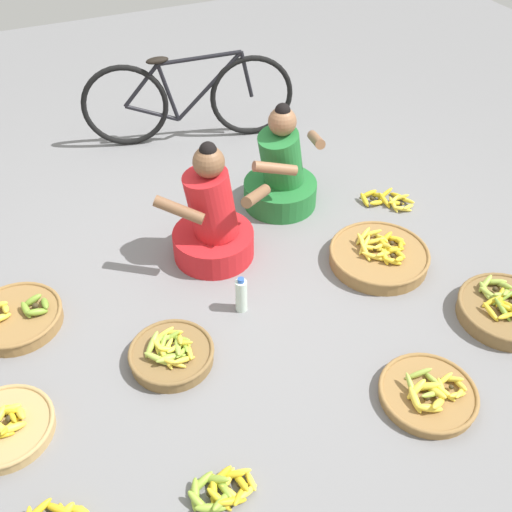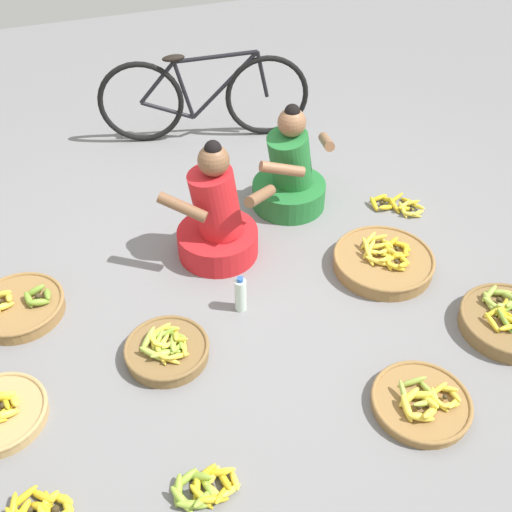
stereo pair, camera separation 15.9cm
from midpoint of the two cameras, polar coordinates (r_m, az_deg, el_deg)
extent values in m
plane|color=slate|center=(3.73, -2.47, -2.26)|extent=(10.00, 10.00, 0.00)
cylinder|color=red|center=(3.87, -5.24, 1.18)|extent=(0.52, 0.52, 0.18)
cylinder|color=red|center=(3.68, -5.53, 4.88)|extent=(0.39, 0.35, 0.47)
sphere|color=brown|center=(3.51, -5.85, 8.89)|extent=(0.19, 0.19, 0.19)
sphere|color=black|center=(3.47, -5.93, 9.95)|extent=(0.10, 0.10, 0.10)
cylinder|color=brown|center=(3.51, -8.63, 4.33)|extent=(0.29, 0.24, 0.16)
cylinder|color=brown|center=(3.58, -1.26, 5.72)|extent=(0.27, 0.26, 0.16)
cylinder|color=#237233|center=(4.30, 1.24, 6.02)|extent=(0.52, 0.52, 0.18)
cylinder|color=#237233|center=(4.15, 1.30, 9.25)|extent=(0.44, 0.40, 0.44)
sphere|color=#8C6042|center=(4.01, 1.36, 12.67)|extent=(0.19, 0.19, 0.19)
sphere|color=black|center=(3.97, 1.38, 13.64)|extent=(0.10, 0.10, 0.10)
cylinder|color=#8C6042|center=(3.90, 0.65, 8.34)|extent=(0.31, 0.10, 0.16)
cylinder|color=#8C6042|center=(4.22, 4.66, 10.97)|extent=(0.16, 0.31, 0.16)
torus|color=black|center=(5.02, -13.27, 13.70)|extent=(0.67, 0.21, 0.68)
torus|color=black|center=(5.05, -1.35, 14.97)|extent=(0.67, 0.21, 0.68)
cylinder|color=black|center=(4.97, -5.45, 15.76)|extent=(0.54, 0.16, 0.55)
cylinder|color=black|center=(4.97, -9.29, 15.08)|extent=(0.15, 0.07, 0.49)
cylinder|color=black|center=(4.87, -6.37, 18.24)|extent=(0.64, 0.19, 0.08)
cylinder|color=black|center=(5.04, -10.77, 13.23)|extent=(0.42, 0.13, 0.18)
cylinder|color=black|center=(4.94, -11.84, 15.59)|extent=(0.31, 0.11, 0.35)
cylinder|color=black|center=(4.97, -1.86, 16.88)|extent=(0.12, 0.06, 0.38)
ellipsoid|color=black|center=(4.86, -10.38, 17.85)|extent=(0.18, 0.08, 0.05)
cylinder|color=brown|center=(3.30, -9.42, -9.39)|extent=(0.45, 0.45, 0.07)
torus|color=brown|center=(3.27, -9.49, -8.97)|extent=(0.46, 0.46, 0.02)
ellipsoid|color=#8CAD38|center=(3.26, -8.17, -8.39)|extent=(0.05, 0.14, 0.06)
ellipsoid|color=#8CAD38|center=(3.29, -8.72, -7.82)|extent=(0.12, 0.12, 0.06)
ellipsoid|color=#8CAD38|center=(3.30, -9.61, -7.74)|extent=(0.14, 0.03, 0.08)
ellipsoid|color=#8CAD38|center=(3.28, -10.27, -8.34)|extent=(0.10, 0.13, 0.07)
ellipsoid|color=#8CAD38|center=(3.24, -10.12, -9.14)|extent=(0.07, 0.14, 0.05)
ellipsoid|color=#8CAD38|center=(3.22, -9.16, -9.41)|extent=(0.14, 0.06, 0.05)
ellipsoid|color=#8CAD38|center=(3.24, -8.34, -8.98)|extent=(0.13, 0.11, 0.06)
sphere|color=#382D19|center=(3.26, -9.25, -8.55)|extent=(0.03, 0.03, 0.03)
ellipsoid|color=yellow|center=(3.28, -8.66, -7.86)|extent=(0.06, 0.14, 0.09)
ellipsoid|color=yellow|center=(3.32, -9.33, -7.27)|extent=(0.13, 0.11, 0.08)
ellipsoid|color=yellow|center=(3.32, -10.19, -7.40)|extent=(0.14, 0.05, 0.07)
ellipsoid|color=yellow|center=(3.29, -10.79, -8.22)|extent=(0.06, 0.14, 0.07)
ellipsoid|color=yellow|center=(3.26, -10.55, -8.62)|extent=(0.08, 0.14, 0.08)
ellipsoid|color=yellow|center=(3.24, -9.60, -8.81)|extent=(0.14, 0.05, 0.09)
ellipsoid|color=yellow|center=(3.25, -8.99, -8.64)|extent=(0.14, 0.09, 0.07)
sphere|color=#382D19|center=(3.29, -9.71, -8.10)|extent=(0.03, 0.03, 0.03)
ellipsoid|color=#9EB747|center=(3.25, -8.90, -8.57)|extent=(0.07, 0.17, 0.07)
ellipsoid|color=#9EB747|center=(3.30, -10.24, -7.84)|extent=(0.17, 0.07, 0.06)
ellipsoid|color=#9EB747|center=(3.28, -11.29, -8.30)|extent=(0.14, 0.14, 0.09)
ellipsoid|color=#9EB747|center=(3.22, -10.76, -9.64)|extent=(0.14, 0.14, 0.07)
ellipsoid|color=#9EB747|center=(3.21, -9.63, -9.58)|extent=(0.17, 0.06, 0.07)
sphere|color=#382D19|center=(3.25, -10.16, -8.75)|extent=(0.03, 0.03, 0.03)
ellipsoid|color=yellow|center=(3.23, -7.81, -8.99)|extent=(0.05, 0.15, 0.06)
ellipsoid|color=yellow|center=(3.26, -8.50, -8.25)|extent=(0.13, 0.12, 0.09)
ellipsoid|color=yellow|center=(3.25, -9.96, -8.78)|extent=(0.13, 0.12, 0.06)
ellipsoid|color=yellow|center=(3.22, -10.02, -9.66)|extent=(0.05, 0.15, 0.05)
ellipsoid|color=yellow|center=(3.19, -9.35, -10.02)|extent=(0.14, 0.11, 0.07)
ellipsoid|color=yellow|center=(3.18, -8.31, -9.79)|extent=(0.15, 0.07, 0.08)
sphere|color=#382D19|center=(3.23, -8.96, -9.18)|extent=(0.03, 0.03, 0.03)
cylinder|color=brown|center=(3.73, 21.59, -4.98)|extent=(0.55, 0.55, 0.09)
torus|color=brown|center=(3.70, 21.76, -4.50)|extent=(0.56, 0.56, 0.02)
ellipsoid|color=gold|center=(3.73, 21.81, -3.44)|extent=(0.14, 0.10, 0.07)
ellipsoid|color=gold|center=(3.68, 21.09, -3.77)|extent=(0.13, 0.11, 0.09)
ellipsoid|color=gold|center=(3.66, 21.20, -4.41)|extent=(0.05, 0.14, 0.05)
ellipsoid|color=gold|center=(3.64, 22.03, -4.77)|extent=(0.13, 0.11, 0.07)
sphere|color=#382D19|center=(3.69, 21.99, -4.13)|extent=(0.03, 0.03, 0.03)
ellipsoid|color=#9EB747|center=(3.77, 21.37, -2.61)|extent=(0.05, 0.14, 0.08)
ellipsoid|color=#9EB747|center=(3.78, 20.66, -2.35)|extent=(0.13, 0.11, 0.07)
ellipsoid|color=#9EB747|center=(3.75, 19.89, -2.51)|extent=(0.14, 0.09, 0.08)
ellipsoid|color=#9EB747|center=(3.71, 19.86, -3.18)|extent=(0.06, 0.15, 0.06)
ellipsoid|color=#9EB747|center=(3.69, 20.23, -3.50)|extent=(0.08, 0.15, 0.06)
ellipsoid|color=#9EB747|center=(3.70, 21.27, -3.54)|extent=(0.14, 0.05, 0.09)
ellipsoid|color=#9EB747|center=(3.72, 21.60, -3.28)|extent=(0.14, 0.10, 0.09)
sphere|color=#382D19|center=(3.74, 20.70, -3.00)|extent=(0.03, 0.03, 0.03)
ellipsoid|color=yellow|center=(3.66, 21.75, -4.40)|extent=(0.04, 0.14, 0.08)
ellipsoid|color=yellow|center=(3.65, 20.40, -4.08)|extent=(0.14, 0.03, 0.07)
ellipsoid|color=yellow|center=(3.59, 20.27, -5.03)|extent=(0.03, 0.14, 0.06)
ellipsoid|color=yellow|center=(3.60, 21.60, -5.34)|extent=(0.14, 0.04, 0.05)
sphere|color=#382D19|center=(3.63, 20.98, -4.71)|extent=(0.03, 0.03, 0.03)
ellipsoid|color=olive|center=(3.69, 21.37, -3.79)|extent=(0.16, 0.04, 0.08)
ellipsoid|color=olive|center=(3.62, 21.27, -4.79)|extent=(0.03, 0.16, 0.08)
sphere|color=#382D19|center=(3.66, 22.09, -4.52)|extent=(0.03, 0.03, 0.03)
cylinder|color=olive|center=(3.22, 14.64, -12.71)|extent=(0.49, 0.49, 0.05)
torus|color=olive|center=(3.20, 14.72, -12.43)|extent=(0.50, 0.50, 0.02)
ellipsoid|color=yellow|center=(3.24, 17.48, -11.61)|extent=(0.03, 0.12, 0.06)
ellipsoid|color=yellow|center=(3.24, 16.86, -11.19)|extent=(0.10, 0.10, 0.07)
ellipsoid|color=yellow|center=(3.23, 16.11, -11.29)|extent=(0.12, 0.04, 0.07)
ellipsoid|color=yellow|center=(3.20, 15.87, -12.06)|extent=(0.06, 0.12, 0.06)
ellipsoid|color=yellow|center=(3.18, 16.26, -12.50)|extent=(0.07, 0.12, 0.05)
ellipsoid|color=yellow|center=(3.19, 17.28, -12.54)|extent=(0.12, 0.03, 0.06)
ellipsoid|color=yellow|center=(3.21, 17.53, -12.35)|extent=(0.12, 0.07, 0.06)
sphere|color=#382D19|center=(3.21, 16.73, -11.91)|extent=(0.03, 0.03, 0.03)
ellipsoid|color=#9EB747|center=(3.22, 15.15, -11.38)|extent=(0.04, 0.15, 0.05)
ellipsoid|color=#9EB747|center=(3.21, 13.82, -10.88)|extent=(0.15, 0.06, 0.08)
ellipsoid|color=#9EB747|center=(3.15, 13.15, -12.08)|extent=(0.05, 0.15, 0.09)
ellipsoid|color=#9EB747|center=(3.15, 15.01, -12.64)|extent=(0.15, 0.04, 0.08)
sphere|color=#382D19|center=(3.18, 14.23, -11.87)|extent=(0.03, 0.03, 0.03)
ellipsoid|color=yellow|center=(3.17, 15.32, -12.37)|extent=(0.06, 0.15, 0.08)
ellipsoid|color=yellow|center=(3.17, 14.45, -11.99)|extent=(0.14, 0.11, 0.09)
ellipsoid|color=yellow|center=(3.15, 13.62, -12.27)|extent=(0.15, 0.08, 0.08)
ellipsoid|color=yellow|center=(3.11, 13.48, -13.23)|extent=(0.06, 0.15, 0.08)
ellipsoid|color=yellow|center=(3.10, 14.78, -13.87)|extent=(0.15, 0.09, 0.07)
ellipsoid|color=yellow|center=(3.12, 15.54, -13.42)|extent=(0.14, 0.09, 0.09)
sphere|color=#382D19|center=(3.13, 14.51, -12.95)|extent=(0.03, 0.03, 0.03)
cylinder|color=tan|center=(3.26, -24.12, -14.83)|extent=(0.46, 0.46, 0.06)
torus|color=tan|center=(3.24, -24.28, -14.51)|extent=(0.48, 0.48, 0.02)
ellipsoid|color=yellow|center=(3.21, -22.89, -13.63)|extent=(0.06, 0.13, 0.08)
ellipsoid|color=yellow|center=(3.25, -23.82, -13.30)|extent=(0.13, 0.05, 0.07)
ellipsoid|color=yellow|center=(3.20, -24.58, -14.69)|extent=(0.11, 0.13, 0.07)
ellipsoid|color=yellow|center=(3.18, -23.53, -14.79)|extent=(0.14, 0.06, 0.07)
sphere|color=#382D19|center=(3.21, -23.82, -14.06)|extent=(0.04, 0.04, 0.04)
ellipsoid|color=gold|center=(3.22, -23.60, -13.79)|extent=(0.06, 0.15, 0.08)
ellipsoid|color=gold|center=(3.25, -24.11, -13.40)|extent=(0.14, 0.11, 0.07)
ellipsoid|color=gold|center=(3.18, -23.72, -14.61)|extent=(0.11, 0.13, 0.08)
cylinder|color=olive|center=(3.88, 10.46, -0.16)|extent=(0.62, 0.62, 0.09)
torus|color=olive|center=(3.85, 10.54, 0.34)|extent=(0.64, 0.64, 0.02)
ellipsoid|color=gold|center=(3.92, 12.33, 1.40)|extent=(0.04, 0.13, 0.06)
ellipsoid|color=gold|center=(3.94, 11.90, 1.60)|extent=(0.11, 0.12, 0.05)
ellipsoid|color=gold|center=(3.91, 11.08, 1.65)|extent=(0.13, 0.06, 0.08)
ellipsoid|color=gold|center=(3.88, 10.87, 1.14)|extent=(0.07, 0.13, 0.07)
ellipsoid|color=gold|center=(3.85, 11.09, 0.91)|extent=(0.06, 0.13, 0.08)
ellipsoid|color=gold|center=(3.86, 12.03, 0.64)|extent=(0.13, 0.05, 0.06)
ellipsoid|color=gold|center=(3.89, 12.50, 1.06)|extent=(0.11, 0.12, 0.07)
sphere|color=#382D19|center=(3.89, 11.67, 1.18)|extent=(0.03, 0.03, 0.03)
ellipsoid|color=yellow|center=(3.91, 10.73, 1.64)|extent=(0.04, 0.16, 0.08)
ellipsoid|color=yellow|center=(3.93, 9.70, 2.07)|extent=(0.15, 0.09, 0.09)
ellipsoid|color=yellow|center=(3.90, 9.03, 1.86)|extent=(0.15, 0.09, 0.09)
ellipsoid|color=yellow|center=(3.85, 8.98, 1.19)|extent=(0.03, 0.15, 0.09)
ellipsoid|color=yellow|center=(3.83, 10.00, 0.70)|extent=(0.16, 0.09, 0.07)
ellipsoid|color=yellow|center=(3.85, 10.64, 0.91)|extent=(0.16, 0.08, 0.08)
sphere|color=#382D19|center=(3.88, 9.85, 1.35)|extent=(0.03, 0.03, 0.03)
ellipsoid|color=yellow|center=(3.86, 10.93, 1.03)|extent=(0.04, 0.16, 0.09)
ellipsoid|color=yellow|center=(3.87, 9.90, 1.32)|extent=(0.16, 0.08, 0.08)
ellipsoid|color=yellow|center=(3.84, 9.16, 1.04)|extent=(0.14, 0.11, 0.09)
ellipsoid|color=yellow|center=(3.79, 9.18, 0.47)|extent=(0.04, 0.16, 0.09)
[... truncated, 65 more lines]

